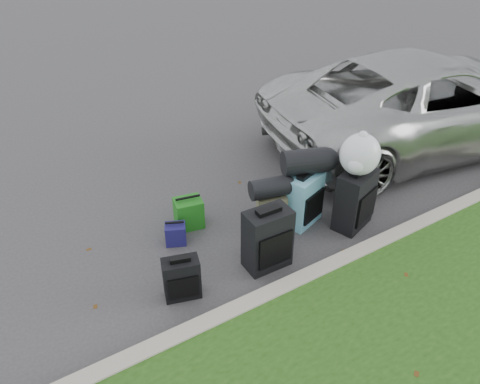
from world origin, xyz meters
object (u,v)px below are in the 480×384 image
suitcase_large_black_left (267,239)px  tote_green (189,213)px  suv (428,100)px  tote_navy (176,234)px  suitcase_small_black (182,278)px  suitcase_large_black_right (355,200)px  suitcase_teal (304,200)px  suitcase_olive (271,212)px

suitcase_large_black_left → tote_green: 1.19m
suv → tote_navy: 4.62m
suitcase_small_black → tote_navy: (0.31, 0.82, -0.10)m
suitcase_large_black_right → tote_green: suitcase_large_black_right is taller
suv → tote_navy: suv is taller
suitcase_teal → suitcase_large_black_right: 0.62m
tote_navy → suitcase_small_black: bearing=-86.0°
suitcase_small_black → suv: bearing=29.3°
suitcase_teal → suv: bearing=-4.7°
suitcase_olive → suitcase_large_black_right: (0.90, -0.48, 0.14)m
suitcase_small_black → suitcase_large_black_right: 2.34m
suitcase_large_black_left → suitcase_large_black_right: (1.32, 0.05, 0.02)m
suitcase_olive → tote_green: 1.02m
suitcase_teal → tote_navy: size_ratio=2.62×
suitcase_large_black_left → tote_green: size_ratio=1.90×
tote_green → suv: bearing=12.1°
suitcase_small_black → tote_navy: suitcase_small_black is taller
suitcase_teal → tote_navy: suitcase_teal is taller
suv → suitcase_large_black_right: (-2.54, -1.12, -0.35)m
suitcase_teal → suitcase_large_black_right: bearing=-55.9°
suitcase_teal → suitcase_large_black_right: size_ratio=0.89×
suitcase_large_black_left → suitcase_teal: suitcase_large_black_left is taller
suitcase_large_black_left → suitcase_olive: 0.69m
suitcase_large_black_left → suitcase_large_black_right: size_ratio=0.95×
suitcase_small_black → suitcase_large_black_left: suitcase_large_black_left is taller
suitcase_olive → suitcase_teal: suitcase_teal is taller
tote_green → tote_navy: size_ratio=1.48×
tote_navy → suitcase_large_black_right: bearing=2.2°
suitcase_small_black → tote_green: size_ratio=1.23×
suitcase_large_black_left → tote_green: bearing=112.3°
suitcase_large_black_left → tote_navy: size_ratio=2.81×
suv → suitcase_small_black: 5.02m
suv → tote_green: suv is taller
suitcase_large_black_right → tote_navy: bearing=139.5°
suitcase_olive → tote_green: suitcase_olive is taller
suv → suitcase_teal: size_ratio=7.82×
suitcase_olive → tote_navy: suitcase_olive is taller
suitcase_large_black_left → suitcase_olive: size_ratio=1.51×
suv → suitcase_olive: suv is taller
suitcase_large_black_right → suitcase_large_black_left: bearing=164.0°
suitcase_olive → suitcase_large_black_right: bearing=-5.2°
suitcase_small_black → tote_green: bearing=76.8°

